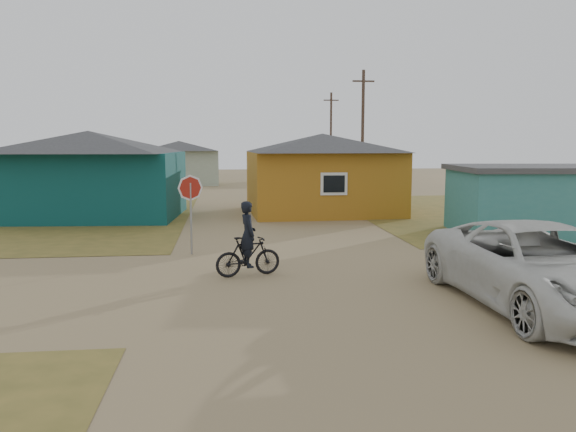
# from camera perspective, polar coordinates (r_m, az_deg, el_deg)

# --- Properties ---
(ground) EXTENTS (120.00, 120.00, 0.00)m
(ground) POSITION_cam_1_polar(r_m,az_deg,el_deg) (13.99, 3.23, -6.86)
(ground) COLOR #947C55
(grass_ne) EXTENTS (20.00, 18.00, 0.00)m
(grass_ne) POSITION_cam_1_polar(r_m,az_deg,el_deg) (31.19, 25.10, 0.40)
(grass_ne) COLOR olive
(grass_ne) RESTS_ON ground
(house_teal) EXTENTS (8.93, 7.08, 4.00)m
(house_teal) POSITION_cam_1_polar(r_m,az_deg,el_deg) (27.60, -19.49, 4.13)
(house_teal) COLOR #0B3C3C
(house_teal) RESTS_ON ground
(house_yellow) EXTENTS (7.72, 6.76, 3.90)m
(house_yellow) POSITION_cam_1_polar(r_m,az_deg,el_deg) (27.81, 3.49, 4.46)
(house_yellow) COLOR #A86C19
(house_yellow) RESTS_ON ground
(shed_turquoise) EXTENTS (6.71, 4.93, 2.60)m
(shed_turquoise) POSITION_cam_1_polar(r_m,az_deg,el_deg) (23.20, 24.15, 1.51)
(shed_turquoise) COLOR #387B76
(shed_turquoise) RESTS_ON ground
(house_pale_west) EXTENTS (7.04, 6.15, 3.60)m
(house_pale_west) POSITION_cam_1_polar(r_m,az_deg,el_deg) (47.53, -10.98, 5.40)
(house_pale_west) COLOR #9FAD94
(house_pale_west) RESTS_ON ground
(house_beige_east) EXTENTS (6.95, 6.05, 3.60)m
(house_beige_east) POSITION_cam_1_polar(r_m,az_deg,el_deg) (54.78, 6.54, 5.75)
(house_beige_east) COLOR gray
(house_beige_east) RESTS_ON ground
(house_pale_north) EXTENTS (6.28, 5.81, 3.40)m
(house_pale_north) POSITION_cam_1_polar(r_m,az_deg,el_deg) (60.53, -17.70, 5.50)
(house_pale_north) COLOR #9FAD94
(house_pale_north) RESTS_ON ground
(utility_pole_near) EXTENTS (1.40, 0.20, 8.00)m
(utility_pole_near) POSITION_cam_1_polar(r_m,az_deg,el_deg) (36.45, 7.59, 8.47)
(utility_pole_near) COLOR #49362C
(utility_pole_near) RESTS_ON ground
(utility_pole_far) EXTENTS (1.40, 0.20, 8.00)m
(utility_pole_far) POSITION_cam_1_polar(r_m,az_deg,el_deg) (52.29, 4.38, 8.19)
(utility_pole_far) COLOR #49362C
(utility_pole_far) RESTS_ON ground
(stop_sign) EXTENTS (0.81, 0.06, 2.48)m
(stop_sign) POSITION_cam_1_polar(r_m,az_deg,el_deg) (17.53, -9.88, 2.01)
(stop_sign) COLOR gray
(stop_sign) RESTS_ON ground
(cyclist) EXTENTS (1.81, 0.93, 1.97)m
(cyclist) POSITION_cam_1_polar(r_m,az_deg,el_deg) (14.63, -4.08, -3.36)
(cyclist) COLOR black
(cyclist) RESTS_ON ground
(vehicle) EXTENTS (3.09, 6.43, 1.77)m
(vehicle) POSITION_cam_1_polar(r_m,az_deg,el_deg) (12.91, 24.32, -4.71)
(vehicle) COLOR silver
(vehicle) RESTS_ON ground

